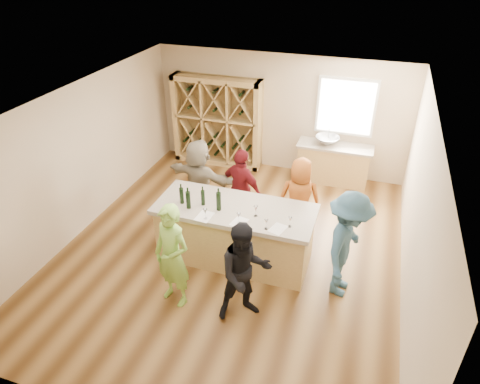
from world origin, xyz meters
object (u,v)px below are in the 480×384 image
(sink, at_px, (327,140))
(wine_rack, at_px, (217,122))
(wine_bottle_e, at_px, (219,201))
(person_server, at_px, (347,245))
(tasting_counter_base, at_px, (235,235))
(wine_bottle_b, at_px, (188,200))
(person_near_right, at_px, (245,273))
(person_far_left, at_px, (199,180))
(person_far_right, at_px, (299,199))
(person_near_left, at_px, (172,256))
(wine_bottle_c, at_px, (203,198))
(wine_bottle_a, at_px, (182,196))
(person_far_mid, at_px, (242,189))

(sink, bearing_deg, wine_rack, 178.51)
(wine_bottle_e, height_order, person_server, person_server)
(tasting_counter_base, relative_size, wine_bottle_b, 8.30)
(person_near_right, bearing_deg, person_far_left, 94.31)
(person_far_left, bearing_deg, sink, -121.88)
(tasting_counter_base, relative_size, person_far_left, 1.52)
(person_far_left, bearing_deg, person_server, 167.61)
(person_server, relative_size, person_far_right, 1.13)
(wine_bottle_b, bearing_deg, tasting_counter_base, 19.67)
(person_near_left, height_order, person_near_right, person_near_left)
(wine_bottle_c, xyz_separation_m, wine_bottle_e, (0.31, -0.06, 0.03))
(wine_bottle_c, distance_m, person_near_left, 1.24)
(person_near_left, xyz_separation_m, person_far_left, (-0.54, 2.31, -0.02))
(wine_bottle_a, height_order, wine_bottle_c, wine_bottle_a)
(wine_rack, distance_m, person_far_right, 3.52)
(sink, xyz_separation_m, person_far_right, (-0.15, -2.35, -0.20))
(person_far_left, bearing_deg, wine_bottle_e, 136.83)
(wine_bottle_c, bearing_deg, wine_rack, 107.20)
(person_server, relative_size, person_far_left, 1.08)
(wine_rack, height_order, person_far_left, wine_rack)
(wine_bottle_a, relative_size, person_far_mid, 0.18)
(wine_rack, xyz_separation_m, sink, (2.70, -0.07, -0.09))
(sink, distance_m, person_near_right, 4.65)
(wine_bottle_b, xyz_separation_m, person_far_right, (1.64, 1.31, -0.43))
(wine_bottle_b, relative_size, wine_bottle_c, 1.14)
(wine_bottle_b, xyz_separation_m, wine_bottle_c, (0.19, 0.18, -0.02))
(wine_bottle_a, bearing_deg, wine_bottle_c, 10.05)
(person_near_left, distance_m, person_server, 2.68)
(wine_rack, xyz_separation_m, wine_bottle_a, (0.73, -3.61, 0.13))
(person_server, bearing_deg, person_far_left, 75.43)
(wine_rack, distance_m, person_near_right, 5.19)
(person_far_right, bearing_deg, wine_bottle_b, 30.13)
(wine_bottle_e, xyz_separation_m, person_far_mid, (0.02, 1.15, -0.42))
(sink, height_order, wine_bottle_b, wine_bottle_b)
(tasting_counter_base, relative_size, person_far_mid, 1.57)
(wine_bottle_a, bearing_deg, person_server, -1.84)
(wine_rack, bearing_deg, wine_bottle_c, -72.80)
(wine_bottle_c, height_order, person_near_left, person_near_left)
(wine_bottle_e, distance_m, person_near_left, 1.23)
(wine_bottle_e, height_order, person_far_left, person_far_left)
(tasting_counter_base, height_order, person_far_mid, person_far_mid)
(person_far_mid, relative_size, person_far_right, 1.02)
(wine_bottle_b, bearing_deg, person_near_left, -80.63)
(tasting_counter_base, height_order, person_near_right, person_near_right)
(wine_rack, distance_m, person_server, 5.13)
(wine_bottle_e, height_order, person_far_right, person_far_right)
(sink, distance_m, wine_bottle_c, 3.83)
(person_near_right, relative_size, person_server, 0.90)
(wine_bottle_b, height_order, person_far_mid, person_far_mid)
(wine_bottle_c, bearing_deg, wine_bottle_b, -137.13)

